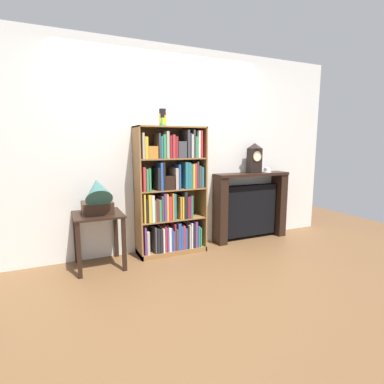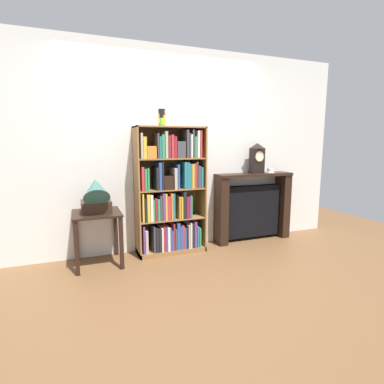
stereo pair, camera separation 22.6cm
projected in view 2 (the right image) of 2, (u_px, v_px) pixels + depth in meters
name	position (u px, v px, depth m)	size (l,w,h in m)	color
ground_plane	(174.00, 255.00, 3.83)	(7.85, 6.40, 0.02)	brown
wall_back	(178.00, 150.00, 3.99)	(4.85, 0.08, 2.60)	silver
bookshelf	(170.00, 196.00, 3.81)	(0.87, 0.34, 1.60)	olive
cup_stack	(162.00, 118.00, 3.59)	(0.09, 0.09, 0.20)	green
side_table_left	(97.00, 224.00, 3.46)	(0.53, 0.54, 0.62)	black
gramophone	(96.00, 195.00, 3.34)	(0.33, 0.44, 0.48)	#382316
fireplace_mantel	(252.00, 207.00, 4.37)	(1.14, 0.26, 0.97)	black
mantel_clock	(257.00, 158.00, 4.24)	(0.19, 0.13, 0.42)	black
teacup_with_saucer	(270.00, 171.00, 4.36)	(0.14, 0.14, 0.06)	white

